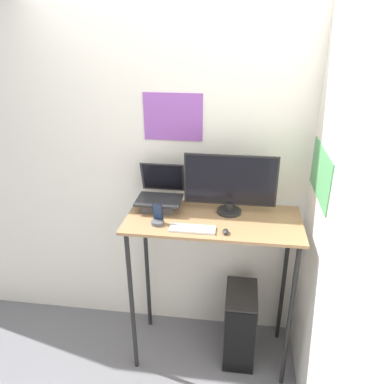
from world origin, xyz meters
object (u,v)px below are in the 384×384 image
(monitor, at_px, (230,185))
(computer_tower, at_px, (240,324))
(keyboard, at_px, (192,229))
(laptop, at_px, (160,198))
(cell_phone, at_px, (158,219))
(mouse, at_px, (226,232))

(monitor, distance_m, computer_tower, 1.07)
(keyboard, xyz_separation_m, computer_tower, (0.33, 0.16, -0.87))
(laptop, height_order, cell_phone, laptop)
(monitor, bearing_deg, cell_phone, -153.38)
(computer_tower, bearing_deg, laptop, 169.12)
(keyboard, xyz_separation_m, cell_phone, (-0.22, 0.05, 0.03))
(monitor, xyz_separation_m, computer_tower, (0.12, -0.10, -1.06))
(laptop, height_order, mouse, laptop)
(keyboard, height_order, mouse, mouse)
(mouse, xyz_separation_m, computer_tower, (0.13, 0.18, -0.87))
(laptop, distance_m, cell_phone, 0.24)
(monitor, bearing_deg, keyboard, -128.58)
(laptop, bearing_deg, monitor, -1.59)
(laptop, distance_m, keyboard, 0.38)
(laptop, relative_size, monitor, 0.50)
(computer_tower, bearing_deg, cell_phone, -167.96)
(laptop, height_order, computer_tower, laptop)
(keyboard, xyz_separation_m, mouse, (0.20, -0.02, 0.01))
(laptop, relative_size, computer_tower, 0.53)
(monitor, relative_size, computer_tower, 1.05)
(monitor, bearing_deg, mouse, -91.72)
(keyboard, height_order, computer_tower, keyboard)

